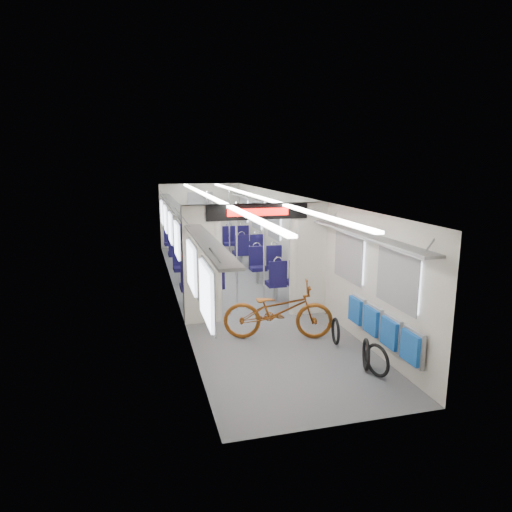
% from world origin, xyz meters
% --- Properties ---
extents(carriage, '(12.00, 12.02, 2.31)m').
position_xyz_m(carriage, '(0.00, -0.27, 1.50)').
color(carriage, '#515456').
rests_on(carriage, ground).
extents(bicycle, '(2.05, 1.14, 1.02)m').
position_xyz_m(bicycle, '(0.09, -3.18, 0.51)').
color(bicycle, brown).
rests_on(bicycle, ground).
extents(flip_bench, '(0.12, 2.10, 0.51)m').
position_xyz_m(flip_bench, '(1.35, -4.52, 0.58)').
color(flip_bench, gray).
rests_on(flip_bench, carriage).
extents(bike_hoop_a, '(0.16, 0.50, 0.50)m').
position_xyz_m(bike_hoop_a, '(1.05, -4.96, 0.23)').
color(bike_hoop_a, black).
rests_on(bike_hoop_a, ground).
extents(bike_hoop_b, '(0.21, 0.48, 0.49)m').
position_xyz_m(bike_hoop_b, '(1.00, -4.72, 0.22)').
color(bike_hoop_b, black).
rests_on(bike_hoop_b, ground).
extents(bike_hoop_c, '(0.14, 0.47, 0.47)m').
position_xyz_m(bike_hoop_c, '(0.97, -3.70, 0.21)').
color(bike_hoop_c, black).
rests_on(bike_hoop_c, ground).
extents(seat_bay_near_left, '(0.95, 2.26, 1.16)m').
position_xyz_m(seat_bay_near_left, '(-0.93, 0.07, 0.57)').
color(seat_bay_near_left, '#110C36').
rests_on(seat_bay_near_left, ground).
extents(seat_bay_near_right, '(0.88, 1.91, 1.05)m').
position_xyz_m(seat_bay_near_right, '(0.93, -0.28, 0.52)').
color(seat_bay_near_right, '#110C36').
rests_on(seat_bay_near_right, ground).
extents(seat_bay_far_left, '(0.94, 2.22, 1.14)m').
position_xyz_m(seat_bay_far_left, '(-0.93, 3.76, 0.56)').
color(seat_bay_far_left, '#110C36').
rests_on(seat_bay_far_left, ground).
extents(seat_bay_far_right, '(0.90, 2.00, 1.08)m').
position_xyz_m(seat_bay_far_right, '(0.94, 3.32, 0.53)').
color(seat_bay_far_right, '#110C36').
rests_on(seat_bay_far_right, ground).
extents(stanchion_near_left, '(0.04, 0.04, 2.30)m').
position_xyz_m(stanchion_near_left, '(-0.29, -1.52, 1.15)').
color(stanchion_near_left, silver).
rests_on(stanchion_near_left, ground).
extents(stanchion_near_right, '(0.04, 0.04, 2.30)m').
position_xyz_m(stanchion_near_right, '(0.27, -1.58, 1.15)').
color(stanchion_near_right, silver).
rests_on(stanchion_near_right, ground).
extents(stanchion_far_left, '(0.04, 0.04, 2.30)m').
position_xyz_m(stanchion_far_left, '(-0.37, 1.88, 1.15)').
color(stanchion_far_left, silver).
rests_on(stanchion_far_left, ground).
extents(stanchion_far_right, '(0.04, 0.04, 2.30)m').
position_xyz_m(stanchion_far_right, '(0.24, 1.89, 1.15)').
color(stanchion_far_right, silver).
rests_on(stanchion_far_right, ground).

